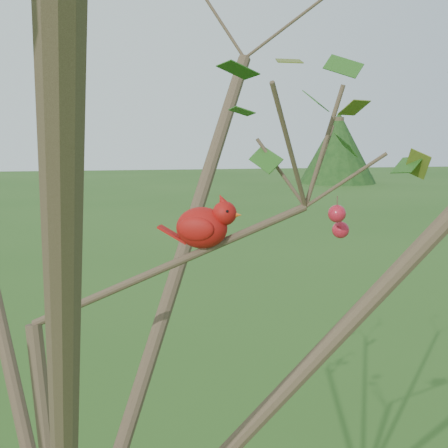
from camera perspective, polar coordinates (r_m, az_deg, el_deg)
crabapple_tree at (r=1.14m, az=-16.25°, el=-3.33°), size 2.35×2.05×2.95m
cardinal at (r=1.23m, az=-1.98°, el=-0.16°), size 0.18×0.13×0.13m
distant_trees at (r=24.64m, az=-5.43°, el=6.91°), size 42.58×12.87×3.65m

